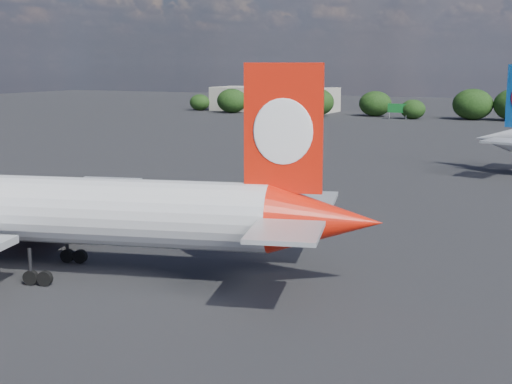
% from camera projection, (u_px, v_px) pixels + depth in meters
% --- Properties ---
extents(ground, '(500.00, 500.00, 0.00)m').
position_uv_depth(ground, '(305.00, 184.00, 97.98)').
color(ground, black).
rests_on(ground, ground).
extents(qantas_airliner, '(49.78, 47.69, 16.45)m').
position_uv_depth(qantas_airliner, '(44.00, 211.00, 55.65)').
color(qantas_airliner, silver).
rests_on(qantas_airliner, ground).
extents(terminal_building, '(42.00, 16.00, 8.00)m').
position_uv_depth(terminal_building, '(274.00, 99.00, 241.99)').
color(terminal_building, '#9B9586').
rests_on(terminal_building, ground).
extents(highway_sign, '(6.00, 0.30, 4.50)m').
position_uv_depth(highway_sign, '(398.00, 108.00, 207.71)').
color(highway_sign, '#146424').
rests_on(highway_sign, ground).
extents(billboard_yellow, '(5.00, 0.30, 5.50)m').
position_uv_depth(billboard_yellow, '(509.00, 108.00, 199.93)').
color(billboard_yellow, yellow).
rests_on(billboard_yellow, ground).
extents(horizon_treeline, '(204.16, 17.07, 9.18)m').
position_uv_depth(horizon_treeline, '(486.00, 107.00, 200.97)').
color(horizon_treeline, black).
rests_on(horizon_treeline, ground).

